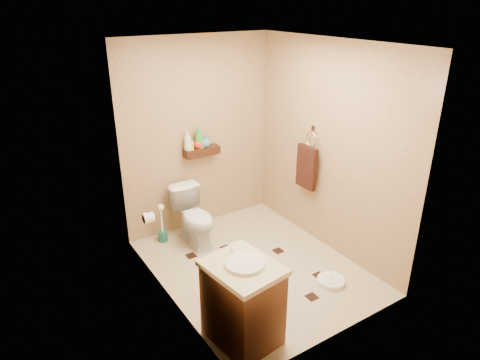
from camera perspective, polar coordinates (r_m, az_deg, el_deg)
ground at (r=4.88m, az=1.92°, el=-11.49°), size 2.50×2.50×0.00m
wall_back at (r=5.32m, az=-5.60°, el=5.88°), size 2.00×0.04×2.40m
wall_front at (r=3.45m, az=14.09°, el=-4.68°), size 2.00×0.04×2.40m
wall_left at (r=3.87m, az=-10.13°, el=-1.20°), size 0.04×2.50×2.40m
wall_right at (r=4.92m, az=11.77°, el=4.03°), size 0.04×2.50×2.40m
ceiling at (r=4.03m, az=2.40°, el=17.86°), size 2.00×2.50×0.02m
wall_shelf at (r=5.31m, az=-5.13°, el=3.82°), size 0.46×0.14×0.10m
floor_accents at (r=4.87m, az=2.60°, el=-11.49°), size 1.10×1.44×0.01m
toilet at (r=5.18m, az=-6.05°, el=-4.93°), size 0.38×0.67×0.68m
vanity at (r=3.77m, az=0.36°, el=-15.91°), size 0.59×0.69×0.88m
bathroom_scale at (r=4.71m, az=12.02°, el=-13.03°), size 0.38×0.38×0.06m
toilet_brush at (r=5.34m, az=-10.32°, el=-6.34°), size 0.12×0.12×0.50m
towel_ring at (r=5.12m, az=8.92°, el=1.97°), size 0.12×0.30×0.76m
toilet_paper at (r=4.69m, az=-12.12°, el=-4.94°), size 0.12×0.11×0.12m
bottle_a at (r=5.18m, az=-7.00°, el=5.18°), size 0.13×0.13×0.23m
bottle_b at (r=5.20m, az=-6.67°, el=4.90°), size 0.10×0.10×0.17m
bottle_c at (r=5.25m, az=-5.61°, el=5.01°), size 0.16×0.16×0.15m
bottle_d at (r=5.24m, az=-5.50°, el=5.68°), size 0.13×0.13×0.27m
bottle_e at (r=5.26m, az=-5.33°, el=5.08°), size 0.07×0.07×0.15m
bottle_f at (r=5.30m, az=-4.63°, el=5.22°), size 0.15×0.15×0.15m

